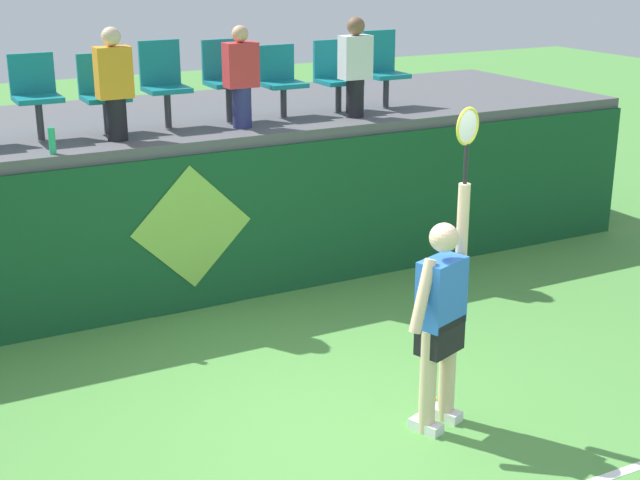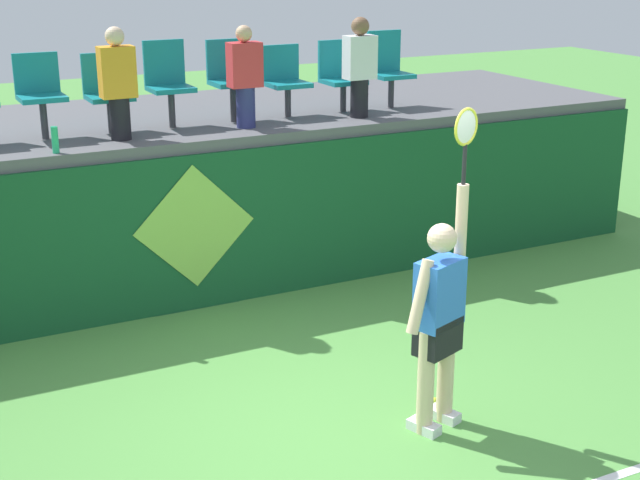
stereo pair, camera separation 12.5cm
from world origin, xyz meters
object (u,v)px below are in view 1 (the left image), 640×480
tennis_ball (435,400)px  stadium_chair_3 (103,90)px  spectator_1 (114,82)px  stadium_chair_2 (36,91)px  spectator_2 (355,65)px  stadium_chair_6 (280,78)px  tennis_player (441,314)px  spectator_0 (241,76)px  stadium_chair_7 (335,73)px  water_bottle (52,141)px  stadium_chair_5 (226,76)px  stadium_chair_4 (164,80)px  stadium_chair_8 (383,66)px

tennis_ball → stadium_chair_3: (-1.58, 3.75, 2.14)m
tennis_ball → spectator_1: spectator_1 is taller
stadium_chair_2 → stadium_chair_3: (0.67, 0.00, -0.04)m
spectator_2 → stadium_chair_3: bearing=170.5°
stadium_chair_6 → spectator_2: (0.70, -0.45, 0.14)m
tennis_player → spectator_0: size_ratio=2.34×
tennis_ball → stadium_chair_2: 4.88m
tennis_player → stadium_chair_6: stadium_chair_6 is taller
stadium_chair_7 → spectator_0: size_ratio=0.76×
stadium_chair_6 → stadium_chair_3: bearing=180.0°
spectator_0 → stadium_chair_6: bearing=33.1°
tennis_player → water_bottle: 3.99m
tennis_ball → spectator_2: 4.16m
tennis_ball → stadium_chair_5: size_ratio=0.08×
tennis_player → stadium_chair_6: bearing=81.6°
tennis_ball → stadium_chair_6: (0.42, 3.75, 2.13)m
stadium_chair_2 → stadium_chair_4: size_ratio=0.93×
stadium_chair_7 → spectator_2: 0.48m
stadium_chair_4 → stadium_chair_6: bearing=-0.3°
tennis_ball → stadium_chair_3: stadium_chair_3 is taller
tennis_player → stadium_chair_4: size_ratio=2.77×
spectator_2 → tennis_player: bearing=-109.9°
water_bottle → spectator_0: (2.05, 0.34, 0.42)m
spectator_0 → tennis_player: bearing=-89.1°
stadium_chair_7 → water_bottle: bearing=-167.3°
stadium_chair_7 → stadium_chair_8: (0.64, 0.00, 0.04)m
tennis_ball → spectator_0: 4.02m
tennis_player → stadium_chair_2: bearing=117.1°
stadium_chair_7 → spectator_0: spectator_0 is taller
tennis_player → stadium_chair_5: size_ratio=2.85×
water_bottle → stadium_chair_5: size_ratio=0.28×
stadium_chair_8 → spectator_2: spectator_2 is taller
tennis_ball → spectator_1: size_ratio=0.06×
stadium_chair_4 → spectator_2: (2.04, -0.46, 0.08)m
stadium_chair_3 → water_bottle: bearing=-132.7°
spectator_2 → spectator_0: bearing=178.8°
spectator_2 → stadium_chair_5: bearing=161.4°
tennis_ball → water_bottle: size_ratio=0.27×
tennis_player → stadium_chair_3: size_ratio=3.12×
stadium_chair_7 → stadium_chair_6: bearing=-179.7°
tennis_ball → stadium_chair_8: bearing=65.0°
stadium_chair_3 → stadium_chair_8: bearing=0.1°
water_bottle → stadium_chair_2: (0.04, 0.76, 0.35)m
stadium_chair_5 → stadium_chair_7: stadium_chair_5 is taller
stadium_chair_7 → spectator_2: spectator_2 is taller
stadium_chair_2 → stadium_chair_6: (2.66, 0.00, -0.04)m
tennis_player → spectator_1: size_ratio=2.25×
stadium_chair_2 → stadium_chair_3: bearing=0.2°
stadium_chair_3 → tennis_ball: bearing=-67.2°
water_bottle → stadium_chair_8: bearing=10.8°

